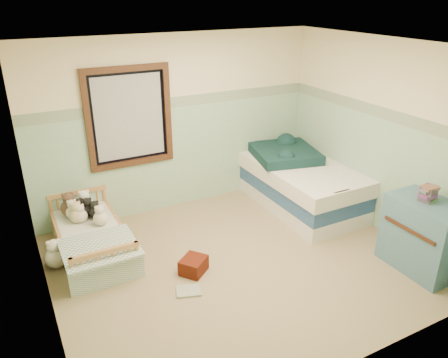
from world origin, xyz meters
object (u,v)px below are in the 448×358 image
toddler_bed_frame (93,245)px  plush_floor_tan (107,273)px  dresser (424,236)px  red_pillow (194,265)px  plush_floor_cream (56,258)px  floor_book (189,291)px  twin_bed_frame (296,197)px

toddler_bed_frame → plush_floor_tan: (0.00, -0.68, 0.02)m
dresser → red_pillow: 2.67m
plush_floor_cream → floor_book: bearing=-44.2°
toddler_bed_frame → red_pillow: toddler_bed_frame is taller
plush_floor_cream → twin_bed_frame: plush_floor_cream is taller
twin_bed_frame → floor_book: (-2.31, -1.19, -0.10)m
toddler_bed_frame → twin_bed_frame: bearing=-1.6°
plush_floor_cream → twin_bed_frame: bearing=0.5°
toddler_bed_frame → plush_floor_cream: 0.47m
plush_floor_cream → red_pillow: size_ratio=0.85×
plush_floor_tan → dresser: bearing=-23.3°
plush_floor_cream → plush_floor_tan: bearing=-50.7°
toddler_bed_frame → twin_bed_frame: twin_bed_frame is taller
toddler_bed_frame → dresser: bearing=-32.4°
dresser → floor_book: size_ratio=3.20×
floor_book → dresser: bearing=0.9°
red_pillow → toddler_bed_frame: bearing=134.0°
plush_floor_cream → floor_book: size_ratio=0.93×
plush_floor_tan → dresser: 3.63m
dresser → floor_book: bearing=162.1°
toddler_bed_frame → plush_floor_cream: plush_floor_cream is taller
toddler_bed_frame → dresser: 3.95m
plush_floor_cream → toddler_bed_frame: bearing=14.7°
toddler_bed_frame → plush_floor_tan: size_ratio=6.56×
plush_floor_tan → red_pillow: bearing=-17.4°
plush_floor_cream → twin_bed_frame: size_ratio=0.12×
toddler_bed_frame → plush_floor_tan: 0.68m
plush_floor_cream → plush_floor_tan: plush_floor_cream is taller
dresser → red_pillow: dresser is taller
plush_floor_tan → dresser: dresser is taller
plush_floor_tan → floor_book: bearing=-39.2°
red_pillow → floor_book: bearing=-122.9°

